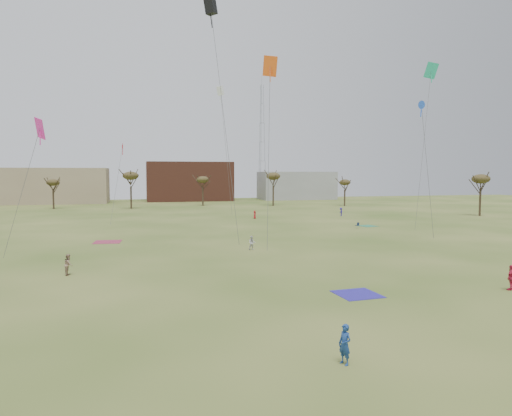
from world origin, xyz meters
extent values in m
plane|color=#355219|center=(0.00, 0.00, 0.00)|extent=(260.00, 260.00, 0.00)
imported|color=navy|center=(-0.94, -8.16, 0.91)|extent=(0.64, 0.77, 1.82)
imported|color=#BD2040|center=(16.39, 1.04, 0.93)|extent=(1.18, 0.87, 1.86)
imported|color=#9A7B62|center=(-15.60, 14.19, 0.88)|extent=(0.68, 0.86, 1.77)
imported|color=beige|center=(2.22, 22.83, 0.78)|extent=(0.83, 0.69, 1.56)
imported|color=#B11E22|center=(11.01, 57.39, 0.76)|extent=(0.74, 0.87, 1.52)
imported|color=#2C1F91|center=(29.00, 58.54, 0.83)|extent=(0.67, 1.11, 1.67)
cube|color=#2D25A1|center=(5.02, 2.66, 0.00)|extent=(3.10, 3.10, 0.03)
cube|color=#9C304B|center=(-13.76, 32.95, 0.00)|extent=(3.47, 3.47, 0.03)
cube|color=#30855C|center=(25.76, 41.08, 0.00)|extent=(3.24, 3.24, 0.03)
cube|color=#16223C|center=(22.83, 38.91, 0.42)|extent=(0.60, 0.60, 0.04)
cube|color=#16223C|center=(23.05, 38.96, 0.65)|extent=(0.25, 0.52, 0.44)
cube|color=white|center=(4.49, 56.62, 23.25)|extent=(0.95, 0.95, 1.62)
cube|color=white|center=(4.49, 56.62, 22.30)|extent=(0.08, 0.08, 2.44)
cylinder|color=#4C4C51|center=(5.37, 55.87, 12.07)|extent=(1.82, 1.55, 22.35)
cone|color=blue|center=(21.41, 20.43, 16.24)|extent=(0.95, 0.07, 0.95)
cube|color=blue|center=(21.41, 20.43, 15.63)|extent=(0.08, 0.08, 1.56)
cylinder|color=#4C4C51|center=(22.45, 20.42, 8.57)|extent=(2.13, 0.04, 15.34)
cube|color=#F95E1A|center=(3.56, 20.32, 19.53)|extent=(1.05, 1.05, 2.06)
cube|color=#F95E1A|center=(3.56, 20.32, 18.81)|extent=(0.08, 0.08, 1.85)
cylinder|color=#4C4C51|center=(2.93, 18.52, 10.21)|extent=(1.31, 3.65, 18.64)
cube|color=black|center=(-2.51, 20.88, 25.25)|extent=(0.93, 0.93, 1.60)
cube|color=black|center=(-2.51, 20.88, 24.32)|extent=(0.08, 0.08, 2.40)
cylinder|color=#4C4C51|center=(-1.06, 20.90, 13.08)|extent=(2.92, 0.09, 24.36)
cube|color=#1BA77E|center=(28.48, 29.13, 22.26)|extent=(1.05, 1.05, 2.06)
cube|color=#1BA77E|center=(28.48, 29.13, 21.54)|extent=(0.08, 0.08, 1.85)
cylinder|color=#4C4C51|center=(27.11, 28.43, 11.58)|extent=(2.79, 1.45, 21.36)
cone|color=red|center=(-12.34, 49.98, 12.80)|extent=(0.97, 0.07, 0.97)
cube|color=red|center=(-12.34, 49.98, 12.19)|extent=(0.08, 0.08, 1.59)
cylinder|color=#4C4C51|center=(-13.24, 47.45, 6.85)|extent=(1.84, 5.10, 11.92)
cube|color=#E328A0|center=(-18.42, 19.21, 12.55)|extent=(0.96, 0.96, 1.89)
cube|color=#E328A0|center=(-18.42, 19.21, 11.89)|extent=(0.08, 0.08, 1.70)
cylinder|color=#4C4C51|center=(-20.07, 18.93, 6.72)|extent=(3.34, 0.59, 11.66)
cylinder|color=#3A2B1E|center=(-30.00, 92.00, 2.16)|extent=(0.40, 0.40, 4.32)
ellipsoid|color=#473D1E|center=(-30.00, 92.00, 6.34)|extent=(3.02, 3.02, 1.58)
cylinder|color=#3A2B1E|center=(-12.00, 88.00, 2.70)|extent=(0.40, 0.40, 5.40)
ellipsoid|color=#473D1E|center=(-12.00, 88.00, 7.92)|extent=(3.78, 3.78, 1.98)
cylinder|color=#3A2B1E|center=(6.00, 94.00, 2.34)|extent=(0.40, 0.40, 4.68)
ellipsoid|color=#473D1E|center=(6.00, 94.00, 6.86)|extent=(3.28, 3.28, 1.72)
cylinder|color=#3A2B1E|center=(24.00, 90.00, 2.64)|extent=(0.40, 0.40, 5.28)
ellipsoid|color=#473D1E|center=(24.00, 90.00, 7.74)|extent=(3.70, 3.70, 1.94)
cylinder|color=#3A2B1E|center=(42.00, 85.00, 2.10)|extent=(0.40, 0.40, 4.20)
ellipsoid|color=#473D1E|center=(42.00, 85.00, 6.16)|extent=(2.94, 2.94, 1.54)
cylinder|color=#3A2B1E|center=(56.00, 52.00, 2.52)|extent=(0.40, 0.40, 5.04)
ellipsoid|color=#473D1E|center=(56.00, 52.00, 7.39)|extent=(3.53, 3.53, 1.85)
cube|color=#937F60|center=(-35.00, 115.00, 5.00)|extent=(32.00, 14.00, 10.00)
cube|color=brown|center=(5.00, 120.00, 6.00)|extent=(26.00, 16.00, 12.00)
cube|color=gray|center=(40.00, 118.00, 4.50)|extent=(24.00, 12.00, 9.00)
cylinder|color=#9EA3A8|center=(30.90, 125.00, 19.00)|extent=(0.16, 0.16, 38.00)
cylinder|color=#9EA3A8|center=(29.55, 125.78, 19.00)|extent=(0.16, 0.16, 38.00)
cylinder|color=#9EA3A8|center=(29.55, 124.22, 19.00)|extent=(0.16, 0.16, 38.00)
cylinder|color=#9EA3A8|center=(30.00, 125.00, 39.50)|extent=(0.10, 0.10, 3.00)
camera|label=1|loc=(-9.58, -26.65, 8.48)|focal=32.51mm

